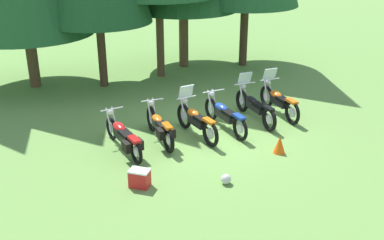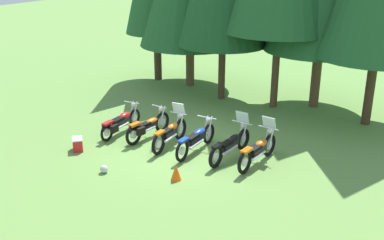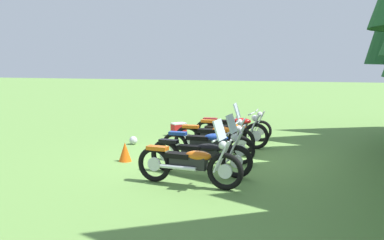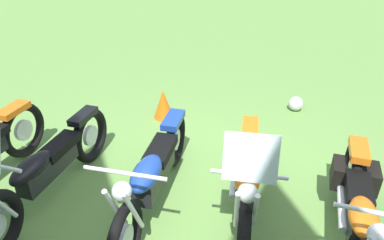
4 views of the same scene
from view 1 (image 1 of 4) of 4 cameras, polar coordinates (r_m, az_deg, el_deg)
name	(u,v)px [view 1 (image 1 of 4)]	position (r m, az deg, el deg)	size (l,w,h in m)	color
ground_plane	(210,133)	(13.54, 2.30, -1.57)	(80.00, 80.00, 0.00)	#608C42
motorcycle_0	(124,136)	(12.38, -8.44, -1.96)	(0.66, 2.35, 0.98)	black
motorcycle_1	(160,127)	(12.84, -3.96, -0.81)	(0.71, 2.25, 1.03)	black
motorcycle_2	(196,121)	(13.11, 0.53, -0.08)	(0.63, 2.21, 1.38)	black
motorcycle_3	(225,115)	(13.62, 4.06, 0.67)	(0.74, 2.40, 1.01)	black
motorcycle_4	(255,106)	(14.35, 7.74, 1.69)	(0.73, 2.40, 1.37)	black
motorcycle_5	(279,101)	(14.88, 10.65, 2.37)	(0.70, 2.29, 1.38)	black
picnic_cooler	(140,178)	(10.81, -6.49, -7.15)	(0.55, 0.55, 0.43)	red
traffic_cone	(280,145)	(12.47, 10.76, -3.01)	(0.32, 0.32, 0.48)	#EA590F
dropped_helmet	(226,179)	(10.93, 4.22, -7.29)	(0.24, 0.24, 0.24)	silver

